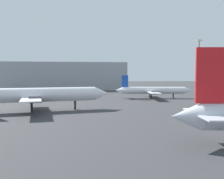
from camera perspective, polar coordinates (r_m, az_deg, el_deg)
The scene contains 5 objects.
airplane_on_taxiway at distance 56.01m, azimuth -17.70°, elevation -1.26°, with size 33.49×20.80×10.02m.
airplane_distant at distance 84.45m, azimuth 9.83°, elevation -0.22°, with size 27.17×20.99×8.05m.
baggage_cart at distance 44.60m, azimuth 22.59°, elevation -6.28°, with size 2.55×1.65×1.30m.
light_mast_right at distance 110.34m, azimuth 20.16°, elevation 5.86°, with size 2.40×0.50×23.64m.
terminal_building at distance 139.87m, azimuth -11.05°, elevation 3.17°, with size 67.29×27.97×15.08m, color #999EA3.
Camera 1 is at (-3.78, -11.68, 8.10)m, focal length 37.99 mm.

